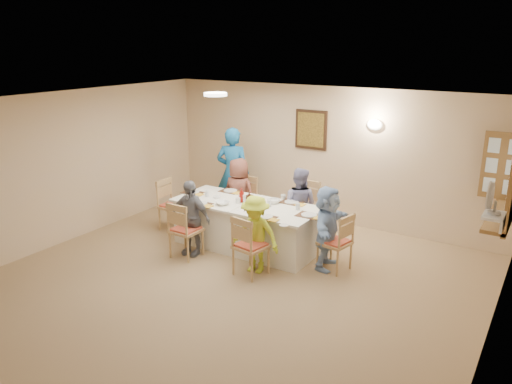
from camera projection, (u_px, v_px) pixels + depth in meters
The scene contains 48 objects.
ground at pixel (213, 295), 6.66m from camera, with size 7.00×7.00×0.00m, color #947455.
room_walls at pixel (210, 186), 6.23m from camera, with size 7.00×7.00×7.00m.
wall_picture at pixel (311, 130), 9.14m from camera, with size 0.62×0.05×0.72m.
wall_sconce at pixel (375, 125), 8.45m from camera, with size 0.26×0.09×0.18m, color white.
ceiling_light at pixel (215, 94), 7.67m from camera, with size 0.36×0.36×0.05m, color white.
hatch_sill at pixel (500, 216), 6.76m from camera, with size 0.30×1.50×0.05m, color brown.
shutter_door at pixel (502, 166), 7.30m from camera, with size 0.55×0.04×1.00m, color brown.
fan_shelf at pixel (494, 216), 5.52m from camera, with size 0.22×0.36×0.03m, color white.
desk_fan at pixel (493, 202), 5.50m from camera, with size 0.30×0.30×0.28m, color #A5A5A8, non-canonical shape.
dining_table at pixel (246, 225), 8.11m from camera, with size 2.40×1.02×0.76m, color white.
chair_back_left at pixel (243, 202), 9.04m from camera, with size 0.44×0.44×0.91m, color tan, non-canonical shape.
chair_back_right at pixel (302, 211), 8.42m from camera, with size 0.48×0.48×1.00m, color tan, non-canonical shape.
chair_front_left at pixel (186, 229), 7.74m from camera, with size 0.44×0.44×0.92m, color tan, non-canonical shape.
chair_front_right at pixel (251, 245), 7.13m from camera, with size 0.44×0.44×0.92m, color tan, non-canonical shape.
chair_left_end at pixel (173, 205), 8.87m from camera, with size 0.44×0.44×0.92m, color tan, non-canonical shape.
chair_right_end at pixel (335, 241), 7.31m from camera, with size 0.42×0.42×0.88m, color tan, non-canonical shape.
diner_back_left at pixel (239, 194), 8.89m from camera, with size 0.65×0.43×1.29m, color brown.
diner_back_right at pixel (299, 205), 8.28m from camera, with size 0.68×0.56×1.28m, color #7B7AA7.
diner_front_left at pixel (190, 218), 7.80m from camera, with size 0.72×0.33×1.21m, color slate.
diner_front_right at pixel (255, 234), 7.20m from camera, with size 0.77×0.47×1.16m, color #C0D52B.
diner_right_end at pixel (327, 228), 7.32m from camera, with size 0.55×1.22×1.26m, color #98BAE7.
caregiver at pixel (233, 173), 9.44m from camera, with size 0.73×0.58×1.74m, color #1A65A3.
placemat_fl at pixel (200, 204), 7.96m from camera, with size 0.35×0.26×0.01m, color #472B19.
plate_fl at pixel (200, 203), 7.96m from camera, with size 0.22×0.22×0.01m, color white.
napkin_fl at pixel (208, 206), 7.83m from camera, with size 0.15×0.15×0.01m, color gold.
placemat_fr at pixel (265, 217), 7.35m from camera, with size 0.34×0.25×0.01m, color #472B19.
plate_fr at pixel (265, 217), 7.35m from camera, with size 0.24×0.24×0.01m, color white.
napkin_fr at pixel (274, 220), 7.22m from camera, with size 0.14×0.14×0.01m, color gold.
placemat_bl at pixel (230, 191), 8.64m from camera, with size 0.36×0.27×0.01m, color #472B19.
plate_bl at pixel (230, 191), 8.64m from camera, with size 0.23×0.23×0.01m, color white.
napkin_bl at pixel (237, 193), 8.51m from camera, with size 0.14×0.14×0.01m, color gold.
placemat_br at pixel (292, 202), 8.04m from camera, with size 0.36×0.27×0.01m, color #472B19.
plate_br at pixel (292, 202), 8.03m from camera, with size 0.23×0.23×0.01m, color white.
napkin_br at pixel (300, 205), 7.90m from camera, with size 0.15×0.15×0.01m, color gold.
placemat_le at pixel (193, 193), 8.56m from camera, with size 0.35×0.26×0.01m, color #472B19.
plate_le at pixel (193, 192), 8.55m from camera, with size 0.23×0.23×0.01m, color white.
napkin_le at pixel (199, 195), 8.42m from camera, with size 0.14×0.14×0.01m, color gold.
placemat_re at pixel (309, 215), 7.43m from camera, with size 0.37×0.27×0.01m, color #472B19.
plate_re at pixel (309, 215), 7.43m from camera, with size 0.24×0.24×0.01m, color white.
napkin_re at pixel (319, 218), 7.30m from camera, with size 0.14×0.14×0.01m, color gold.
teacup_a at pixel (195, 198), 8.12m from camera, with size 0.11×0.11×0.08m, color white.
teacup_b at pixel (283, 197), 8.18m from camera, with size 0.10×0.10×0.08m, color white.
bowl_a at pixel (223, 203), 7.92m from camera, with size 0.29×0.29×0.05m, color white.
bowl_b at pixel (274, 201), 8.00m from camera, with size 0.22×0.22×0.06m, color white.
condiment_ketchup at pixel (242, 195), 8.03m from camera, with size 0.10×0.10×0.23m, color #9E150D.
condiment_brown at pixel (249, 197), 7.99m from camera, with size 0.09×0.09×0.20m, color #3F1E10.
condiment_malt at pixel (253, 201), 7.85m from camera, with size 0.15×0.15×0.17m, color #3F1E10.
drinking_glass at pixel (240, 198), 8.10m from camera, with size 0.06×0.06×0.10m, color silver.
Camera 1 is at (3.65, -4.77, 3.25)m, focal length 35.00 mm.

